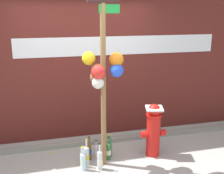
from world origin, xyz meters
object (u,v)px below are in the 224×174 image
object	(u,v)px
bottle_2	(110,147)
bottle_4	(82,159)
bottle_5	(87,155)
bottle_6	(90,150)
bottle_3	(100,160)
bottle_0	(83,161)
fire_hydrant	(153,129)
bottle_7	(96,151)
bottle_1	(108,151)
memorial_post	(103,59)

from	to	relation	value
bottle_2	bottle_4	world-z (taller)	bottle_2
bottle_5	bottle_6	bearing A→B (deg)	61.37
bottle_3	bottle_0	bearing A→B (deg)	170.43
bottle_0	bottle_6	xyz separation A→B (m)	(0.14, 0.28, 0.00)
fire_hydrant	bottle_6	size ratio (longest dim) A/B	2.21
bottle_4	bottle_7	world-z (taller)	bottle_4
bottle_2	bottle_7	bearing A→B (deg)	178.69
bottle_1	bottle_3	size ratio (longest dim) A/B	0.92
bottle_4	fire_hydrant	bearing A→B (deg)	4.15
bottle_5	bottle_7	distance (m)	0.24
bottle_4	bottle_6	size ratio (longest dim) A/B	0.82
fire_hydrant	bottle_3	size ratio (longest dim) A/B	2.08
memorial_post	fire_hydrant	size ratio (longest dim) A/B	3.15
bottle_1	bottle_2	world-z (taller)	bottle_1
bottle_0	bottle_3	distance (m)	0.25
bottle_4	bottle_1	bearing A→B (deg)	14.87
bottle_2	fire_hydrant	bearing A→B (deg)	-10.31
memorial_post	bottle_1	world-z (taller)	memorial_post
memorial_post	fire_hydrant	world-z (taller)	memorial_post
bottle_4	bottle_5	world-z (taller)	bottle_5
bottle_3	bottle_6	bearing A→B (deg)	107.24
bottle_3	bottle_4	size ratio (longest dim) A/B	1.29
bottle_2	bottle_5	size ratio (longest dim) A/B	0.92
fire_hydrant	bottle_2	size ratio (longest dim) A/B	2.30
bottle_2	bottle_6	bearing A→B (deg)	-174.65
bottle_5	bottle_2	bearing A→B (deg)	20.87
bottle_3	fire_hydrant	bearing A→B (deg)	13.45
bottle_1	bottle_5	bearing A→B (deg)	-170.87
memorial_post	bottle_0	distance (m)	1.55
bottle_1	bottle_2	xyz separation A→B (m)	(0.04, 0.10, 0.01)
memorial_post	bottle_3	world-z (taller)	memorial_post
bottle_5	bottle_0	bearing A→B (deg)	-115.92
bottle_7	bottle_5	bearing A→B (deg)	-138.51
fire_hydrant	bottle_2	world-z (taller)	fire_hydrant
bottle_6	bottle_2	bearing A→B (deg)	5.35
bottle_5	bottle_6	xyz separation A→B (m)	(0.07, 0.12, 0.00)
bottle_6	bottle_5	bearing A→B (deg)	-118.63
bottle_1	bottle_3	bearing A→B (deg)	-127.29
bottle_3	bottle_5	xyz separation A→B (m)	(-0.17, 0.20, -0.00)
bottle_1	bottle_3	xyz separation A→B (m)	(-0.20, -0.26, 0.01)
fire_hydrant	bottle_7	distance (m)	1.00
bottle_0	bottle_6	world-z (taller)	bottle_6
bottle_0	memorial_post	bearing A→B (deg)	15.07
bottle_3	bottle_5	distance (m)	0.26
bottle_5	bottle_1	bearing A→B (deg)	9.13
bottle_2	memorial_post	bearing A→B (deg)	-123.84
bottle_2	bottle_3	bearing A→B (deg)	-124.04
bottle_3	bottle_7	xyz separation A→B (m)	(0.01, 0.36, -0.03)
bottle_0	bottle_5	bearing A→B (deg)	64.08
bottle_6	bottle_4	bearing A→B (deg)	-129.30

